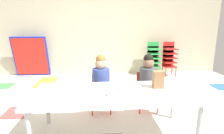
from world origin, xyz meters
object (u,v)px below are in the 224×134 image
Objects in this scene: seated_child_near_camera at (101,78)px; kid_chair_red_stack at (169,57)px; seated_child_middle_seat at (148,77)px; paper_plate_near_edge at (122,89)px; donut_powdered_on_plate at (122,88)px; donut_powdered_loose at (110,93)px; folded_activity_table at (31,57)px; kid_chair_green_stack at (154,57)px; craft_table at (114,95)px; paper_bag_brown at (158,79)px.

kid_chair_red_stack is at bearing 47.08° from seated_child_near_camera.
seated_child_middle_seat is 5.10× the size of paper_plate_near_edge.
kid_chair_red_stack is 8.36× the size of donut_powdered_on_plate.
donut_powdered_on_plate reaches higher than donut_powdered_loose.
folded_activity_table is at bearing 123.36° from donut_powdered_loose.
kid_chair_red_stack is at bearing 0.00° from kid_chair_green_stack.
folded_activity_table is 6.04× the size of paper_plate_near_edge.
craft_table is 3.47m from folded_activity_table.
craft_table is 2.12× the size of kid_chair_red_stack.
kid_chair_red_stack is (1.76, 2.68, -0.01)m from craft_table.
seated_child_middle_seat is 0.74m from donut_powdered_on_plate.
kid_chair_red_stack is 2.84m from paper_bag_brown.
kid_chair_green_stack reaches higher than paper_plate_near_edge.
paper_plate_near_edge is at bearing -122.43° from kid_chair_red_stack.
paper_plate_near_edge is (-1.66, -2.60, 0.05)m from kid_chair_red_stack.
kid_chair_red_stack is at bearing 57.57° from donut_powdered_on_plate.
seated_child_near_camera is 0.61m from donut_powdered_on_plate.
folded_activity_table is at bearing 126.92° from paper_plate_near_edge.
kid_chair_red_stack is (1.90, 2.05, -0.04)m from seated_child_near_camera.
donut_powdered_loose is at bearing -116.48° from kid_chair_green_stack.
paper_plate_near_edge is at bearing 44.18° from donut_powdered_loose.
kid_chair_red_stack reaches higher than paper_bag_brown.
craft_table is 3.21m from kid_chair_red_stack.
seated_child_near_camera is at bearing 114.17° from donut_powdered_on_plate.
kid_chair_red_stack is 8.25× the size of donut_powdered_loose.
craft_table is 8.87× the size of paper_bag_brown.
seated_child_near_camera is 2.52m from kid_chair_green_stack.
paper_bag_brown is at bearing 16.43° from donut_powdered_loose.
kid_chair_green_stack is (0.73, 2.05, -0.04)m from seated_child_middle_seat.
seated_child_near_camera is 0.84× the size of folded_activity_table.
kid_chair_red_stack is 5.11× the size of paper_plate_near_edge.
paper_plate_near_edge reaches higher than craft_table.
folded_activity_table is at bearing 126.92° from donut_powdered_on_plate.
paper_bag_brown is at bearing -114.78° from kid_chair_red_stack.
seated_child_near_camera is 8.34× the size of donut_powdered_on_plate.
kid_chair_red_stack is 4.18× the size of paper_bag_brown.
paper_plate_near_edge is at bearing 35.94° from craft_table.
folded_activity_table is (-3.74, 0.17, 0.02)m from kid_chair_red_stack.
seated_child_middle_seat is 2.18m from kid_chair_green_stack.
kid_chair_green_stack is 3.30m from folded_activity_table.
donut_powdered_on_plate is at bearing -65.83° from seated_child_near_camera.
kid_chair_green_stack reaches higher than craft_table.
paper_bag_brown is (-0.75, -2.57, 0.16)m from kid_chair_green_stack.
seated_child_near_camera is at bearing -50.40° from folded_activity_table.
folded_activity_table is at bearing 129.60° from seated_child_near_camera.
craft_table is 17.49× the size of donut_powdered_loose.
craft_table is 2.13× the size of seated_child_near_camera.
donut_powdered_on_plate is at bearing 0.00° from paper_plate_near_edge.
seated_child_near_camera reaches higher than kid_chair_red_stack.
seated_child_near_camera is 4.17× the size of paper_bag_brown.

